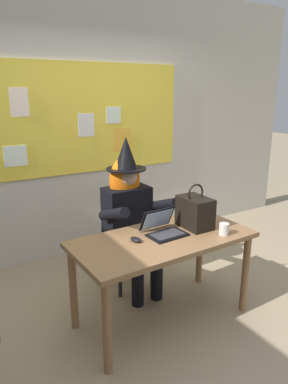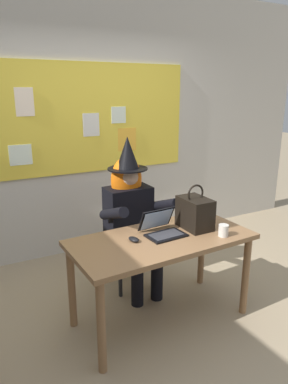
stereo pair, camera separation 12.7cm
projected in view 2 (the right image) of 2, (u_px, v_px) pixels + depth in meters
ground_plane at (165, 321)px, 2.95m from camera, size 24.00×24.00×0.00m
wall_back_bulletin at (87, 123)px, 3.98m from camera, size 6.26×1.84×2.98m
desk_main at (162, 248)px, 2.82m from camera, size 1.47×0.75×0.74m
chair_at_desk at (126, 232)px, 3.46m from camera, size 0.44×0.44×0.92m
person_costumed at (131, 208)px, 3.28m from camera, size 0.59×0.65×1.46m
laptop at (162, 229)px, 2.84m from camera, size 0.32×0.31×0.20m
computer_mouse at (134, 239)px, 2.71m from camera, size 0.08×0.11×0.03m
handbag at (195, 213)px, 2.95m from camera, size 0.20×0.30×0.38m
coffee_mug at (223, 230)px, 2.80m from camera, size 0.08×0.08×0.09m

